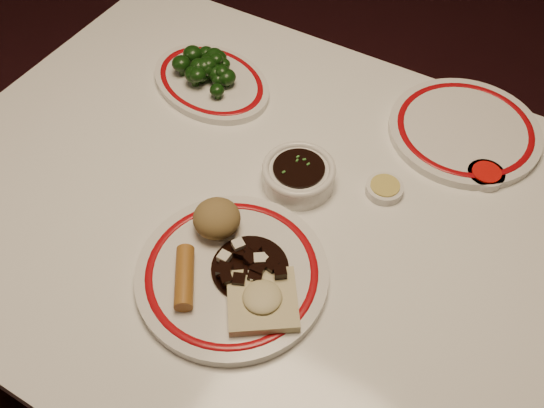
{
  "coord_description": "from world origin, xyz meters",
  "views": [
    {
      "loc": [
        0.32,
        -0.54,
        1.55
      ],
      "look_at": [
        0.02,
        -0.03,
        0.8
      ],
      "focal_mm": 40.0,
      "sensor_mm": 36.0,
      "label": 1
    }
  ],
  "objects_px": {
    "broccoli_pile": "(207,67)",
    "rice_mound": "(217,218)",
    "dining_table": "(269,238)",
    "spring_roll": "(184,277)",
    "stirfry_heap": "(250,267)",
    "main_plate": "(232,274)",
    "broccoli_plate": "(211,82)",
    "soy_bowl": "(299,176)",
    "fried_wonton": "(262,300)"
  },
  "relations": [
    {
      "from": "spring_roll",
      "to": "stirfry_heap",
      "type": "xyz_separation_m",
      "value": [
        0.07,
        0.07,
        -0.0
      ]
    },
    {
      "from": "broccoli_pile",
      "to": "spring_roll",
      "type": "bearing_deg",
      "value": -60.0
    },
    {
      "from": "spring_roll",
      "to": "stirfry_heap",
      "type": "distance_m",
      "value": 0.1
    },
    {
      "from": "rice_mound",
      "to": "spring_roll",
      "type": "bearing_deg",
      "value": -83.07
    },
    {
      "from": "spring_roll",
      "to": "stirfry_heap",
      "type": "height_order",
      "value": "stirfry_heap"
    },
    {
      "from": "stirfry_heap",
      "to": "broccoli_pile",
      "type": "xyz_separation_m",
      "value": [
        -0.31,
        0.34,
        0.01
      ]
    },
    {
      "from": "main_plate",
      "to": "soy_bowl",
      "type": "height_order",
      "value": "soy_bowl"
    },
    {
      "from": "dining_table",
      "to": "stirfry_heap",
      "type": "xyz_separation_m",
      "value": [
        0.05,
        -0.13,
        0.12
      ]
    },
    {
      "from": "stirfry_heap",
      "to": "broccoli_plate",
      "type": "height_order",
      "value": "stirfry_heap"
    },
    {
      "from": "broccoli_plate",
      "to": "soy_bowl",
      "type": "relative_size",
      "value": 2.48
    },
    {
      "from": "rice_mound",
      "to": "broccoli_pile",
      "type": "distance_m",
      "value": 0.37
    },
    {
      "from": "main_plate",
      "to": "fried_wonton",
      "type": "distance_m",
      "value": 0.07
    },
    {
      "from": "dining_table",
      "to": "soy_bowl",
      "type": "bearing_deg",
      "value": 74.35
    },
    {
      "from": "main_plate",
      "to": "broccoli_plate",
      "type": "bearing_deg",
      "value": 128.01
    },
    {
      "from": "stirfry_heap",
      "to": "rice_mound",
      "type": "bearing_deg",
      "value": 154.83
    },
    {
      "from": "broccoli_pile",
      "to": "stirfry_heap",
      "type": "bearing_deg",
      "value": -47.87
    },
    {
      "from": "broccoli_plate",
      "to": "broccoli_pile",
      "type": "height_order",
      "value": "broccoli_pile"
    },
    {
      "from": "spring_roll",
      "to": "soy_bowl",
      "type": "bearing_deg",
      "value": 46.87
    },
    {
      "from": "broccoli_pile",
      "to": "soy_bowl",
      "type": "distance_m",
      "value": 0.31
    },
    {
      "from": "fried_wonton",
      "to": "soy_bowl",
      "type": "distance_m",
      "value": 0.25
    },
    {
      "from": "main_plate",
      "to": "broccoli_pile",
      "type": "relative_size",
      "value": 2.9
    },
    {
      "from": "spring_roll",
      "to": "fried_wonton",
      "type": "relative_size",
      "value": 0.73
    },
    {
      "from": "soy_bowl",
      "to": "spring_roll",
      "type": "bearing_deg",
      "value": -99.52
    },
    {
      "from": "dining_table",
      "to": "fried_wonton",
      "type": "height_order",
      "value": "fried_wonton"
    },
    {
      "from": "rice_mound",
      "to": "spring_roll",
      "type": "distance_m",
      "value": 0.11
    },
    {
      "from": "fried_wonton",
      "to": "broccoli_pile",
      "type": "relative_size",
      "value": 1.05
    },
    {
      "from": "spring_roll",
      "to": "broccoli_pile",
      "type": "xyz_separation_m",
      "value": [
        -0.23,
        0.41,
        0.01
      ]
    },
    {
      "from": "rice_mound",
      "to": "broccoli_plate",
      "type": "height_order",
      "value": "rice_mound"
    },
    {
      "from": "dining_table",
      "to": "fried_wonton",
      "type": "xyz_separation_m",
      "value": [
        0.09,
        -0.17,
        0.12
      ]
    },
    {
      "from": "broccoli_pile",
      "to": "broccoli_plate",
      "type": "bearing_deg",
      "value": -13.38
    },
    {
      "from": "main_plate",
      "to": "fried_wonton",
      "type": "height_order",
      "value": "fried_wonton"
    },
    {
      "from": "broccoli_plate",
      "to": "soy_bowl",
      "type": "distance_m",
      "value": 0.31
    },
    {
      "from": "spring_roll",
      "to": "soy_bowl",
      "type": "distance_m",
      "value": 0.27
    },
    {
      "from": "dining_table",
      "to": "spring_roll",
      "type": "relative_size",
      "value": 11.84
    },
    {
      "from": "soy_bowl",
      "to": "stirfry_heap",
      "type": "bearing_deg",
      "value": -82.06
    },
    {
      "from": "dining_table",
      "to": "main_plate",
      "type": "distance_m",
      "value": 0.18
    },
    {
      "from": "soy_bowl",
      "to": "broccoli_plate",
      "type": "bearing_deg",
      "value": 153.21
    },
    {
      "from": "broccoli_plate",
      "to": "stirfry_heap",
      "type": "bearing_deg",
      "value": -48.41
    },
    {
      "from": "main_plate",
      "to": "spring_roll",
      "type": "distance_m",
      "value": 0.07
    },
    {
      "from": "dining_table",
      "to": "broccoli_plate",
      "type": "bearing_deg",
      "value": 140.83
    },
    {
      "from": "rice_mound",
      "to": "fried_wonton",
      "type": "distance_m",
      "value": 0.15
    },
    {
      "from": "dining_table",
      "to": "stirfry_heap",
      "type": "relative_size",
      "value": 9.92
    },
    {
      "from": "rice_mound",
      "to": "broccoli_plate",
      "type": "relative_size",
      "value": 0.25
    },
    {
      "from": "fried_wonton",
      "to": "stirfry_heap",
      "type": "xyz_separation_m",
      "value": [
        -0.04,
        0.04,
        -0.0
      ]
    },
    {
      "from": "main_plate",
      "to": "broccoli_plate",
      "type": "distance_m",
      "value": 0.45
    },
    {
      "from": "soy_bowl",
      "to": "fried_wonton",
      "type": "bearing_deg",
      "value": -73.2
    },
    {
      "from": "broccoli_pile",
      "to": "rice_mound",
      "type": "bearing_deg",
      "value": -53.51
    },
    {
      "from": "stirfry_heap",
      "to": "broccoli_plate",
      "type": "distance_m",
      "value": 0.45
    },
    {
      "from": "dining_table",
      "to": "spring_roll",
      "type": "height_order",
      "value": "spring_roll"
    },
    {
      "from": "dining_table",
      "to": "stirfry_heap",
      "type": "bearing_deg",
      "value": -70.33
    }
  ]
}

